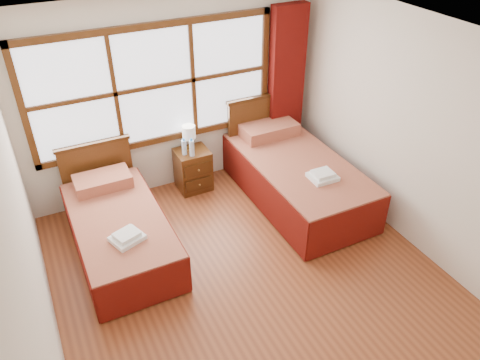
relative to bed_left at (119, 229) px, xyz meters
name	(u,v)px	position (x,y,z in m)	size (l,w,h in m)	color
floor	(254,283)	(1.13, -1.20, -0.29)	(4.50, 4.50, 0.00)	brown
ceiling	(260,46)	(1.13, -1.20, 2.31)	(4.50, 4.50, 0.00)	white
wall_back	(174,96)	(1.13, 1.05, 1.01)	(4.00, 4.00, 0.00)	silver
wall_left	(28,249)	(-0.87, -1.20, 1.01)	(4.50, 4.50, 0.00)	silver
wall_right	(418,138)	(3.13, -1.20, 1.01)	(4.50, 4.50, 0.00)	silver
window	(155,86)	(0.88, 1.01, 1.21)	(3.16, 0.06, 1.56)	white
curtain	(286,88)	(2.73, 0.91, 0.88)	(0.50, 0.16, 2.30)	#5F0D09
bed_left	(119,229)	(0.00, 0.00, 0.00)	(0.99, 2.01, 0.96)	#3F220D
bed_right	(295,175)	(2.37, 0.00, 0.05)	(1.15, 2.23, 1.12)	#3F220D
nightstand	(193,170)	(1.23, 0.80, 0.00)	(0.44, 0.44, 0.59)	#4E2A11
towels_left	(127,237)	(0.00, -0.49, 0.26)	(0.39, 0.36, 0.09)	white
towels_right	(323,176)	(2.41, -0.54, 0.35)	(0.33, 0.29, 0.10)	white
lamp	(189,133)	(1.23, 0.87, 0.54)	(0.18, 0.18, 0.34)	gold
bottle_near	(184,147)	(1.12, 0.76, 0.40)	(0.06, 0.06, 0.23)	#C0DBF7
bottle_far	(192,148)	(1.20, 0.69, 0.41)	(0.07, 0.07, 0.25)	#C0DBF7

